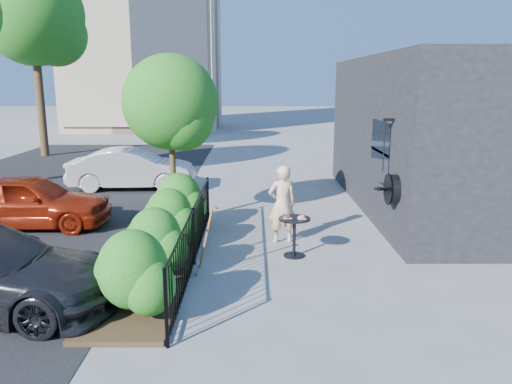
{
  "coord_description": "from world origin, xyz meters",
  "views": [
    {
      "loc": [
        -0.38,
        -8.87,
        3.38
      ],
      "look_at": [
        -0.34,
        0.88,
        1.2
      ],
      "focal_mm": 35.0,
      "sensor_mm": 36.0,
      "label": 1
    }
  ],
  "objects_px": {
    "street_tree_far": "(34,21)",
    "car_silver": "(132,169)",
    "woman": "(282,204)",
    "car_red": "(29,201)",
    "patio_tree": "(173,108)",
    "cafe_table": "(294,230)",
    "shovel": "(204,244)"
  },
  "relations": [
    {
      "from": "patio_tree",
      "to": "cafe_table",
      "type": "distance_m",
      "value": 4.16
    },
    {
      "from": "street_tree_far",
      "to": "woman",
      "type": "height_order",
      "value": "street_tree_far"
    },
    {
      "from": "cafe_table",
      "to": "woman",
      "type": "xyz_separation_m",
      "value": [
        -0.19,
        0.92,
        0.29
      ]
    },
    {
      "from": "street_tree_far",
      "to": "car_silver",
      "type": "height_order",
      "value": "street_tree_far"
    },
    {
      "from": "shovel",
      "to": "street_tree_far",
      "type": "bearing_deg",
      "value": 121.0
    },
    {
      "from": "patio_tree",
      "to": "car_red",
      "type": "bearing_deg",
      "value": -175.54
    },
    {
      "from": "street_tree_far",
      "to": "cafe_table",
      "type": "xyz_separation_m",
      "value": [
        10.35,
        -13.51,
        -5.38
      ]
    },
    {
      "from": "patio_tree",
      "to": "cafe_table",
      "type": "relative_size",
      "value": 4.73
    },
    {
      "from": "cafe_table",
      "to": "car_red",
      "type": "distance_m",
      "value": 6.4
    },
    {
      "from": "car_red",
      "to": "woman",
      "type": "bearing_deg",
      "value": -100.61
    },
    {
      "from": "patio_tree",
      "to": "car_red",
      "type": "height_order",
      "value": "patio_tree"
    },
    {
      "from": "woman",
      "to": "shovel",
      "type": "distance_m",
      "value": 2.39
    },
    {
      "from": "street_tree_far",
      "to": "cafe_table",
      "type": "relative_size",
      "value": 9.95
    },
    {
      "from": "woman",
      "to": "car_red",
      "type": "relative_size",
      "value": 0.45
    },
    {
      "from": "woman",
      "to": "shovel",
      "type": "xyz_separation_m",
      "value": [
        -1.47,
        -1.86,
        -0.27
      ]
    },
    {
      "from": "cafe_table",
      "to": "shovel",
      "type": "bearing_deg",
      "value": -150.56
    },
    {
      "from": "woman",
      "to": "car_silver",
      "type": "relative_size",
      "value": 0.42
    },
    {
      "from": "woman",
      "to": "patio_tree",
      "type": "bearing_deg",
      "value": -41.26
    },
    {
      "from": "shovel",
      "to": "patio_tree",
      "type": "bearing_deg",
      "value": 106.81
    },
    {
      "from": "car_red",
      "to": "car_silver",
      "type": "distance_m",
      "value": 4.5
    },
    {
      "from": "car_red",
      "to": "shovel",
      "type": "bearing_deg",
      "value": -123.9
    },
    {
      "from": "woman",
      "to": "car_red",
      "type": "xyz_separation_m",
      "value": [
        -5.87,
        1.13,
        -0.2
      ]
    },
    {
      "from": "car_silver",
      "to": "car_red",
      "type": "bearing_deg",
      "value": 159.64
    },
    {
      "from": "street_tree_far",
      "to": "car_silver",
      "type": "distance_m",
      "value": 10.58
    },
    {
      "from": "street_tree_far",
      "to": "car_silver",
      "type": "bearing_deg",
      "value": -51.65
    },
    {
      "from": "woman",
      "to": "car_red",
      "type": "height_order",
      "value": "woman"
    },
    {
      "from": "woman",
      "to": "car_red",
      "type": "bearing_deg",
      "value": -22.54
    },
    {
      "from": "shovel",
      "to": "car_red",
      "type": "relative_size",
      "value": 0.34
    },
    {
      "from": "street_tree_far",
      "to": "shovel",
      "type": "xyz_separation_m",
      "value": [
        8.68,
        -14.45,
        -5.36
      ]
    },
    {
      "from": "shovel",
      "to": "car_silver",
      "type": "xyz_separation_m",
      "value": [
        -2.99,
        7.26,
        0.08
      ]
    },
    {
      "from": "car_red",
      "to": "street_tree_far",
      "type": "bearing_deg",
      "value": 20.79
    },
    {
      "from": "patio_tree",
      "to": "car_red",
      "type": "distance_m",
      "value": 4.03
    }
  ]
}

